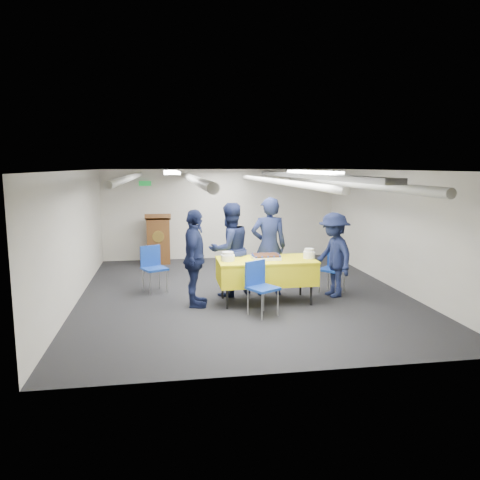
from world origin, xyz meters
The scene contains 14 objects.
ground centered at (0.00, 0.00, 0.00)m, with size 7.00×7.00×0.00m, color black.
room_shell centered at (0.09, 0.41, 1.81)m, with size 6.00×7.00×2.30m.
serving_table centered at (0.30, -0.63, 0.56)m, with size 1.70×0.88×0.77m.
sheet_cake centered at (0.30, -0.63, 0.81)m, with size 0.49×0.38×0.09m.
plate_stack_left centered at (-0.38, -0.68, 0.84)m, with size 0.24×0.24×0.16m.
plate_stack_right centered at (1.07, -0.68, 0.85)m, with size 0.21×0.21×0.17m.
podium centered at (-1.60, 3.05, 0.61)m, with size 0.62×0.53×1.25m.
chair_near centered at (0.05, -1.31, 0.53)m, with size 0.57×0.57×0.87m.
chair_right centered at (1.73, -0.20, 0.53)m, with size 0.59×0.59×0.87m.
chair_left centered at (-1.68, 0.43, 0.53)m, with size 0.56×0.56×0.87m.
sailor_a centered at (0.46, -0.16, 0.91)m, with size 0.66×0.44×1.82m, color black.
sailor_b centered at (-0.26, -0.09, 0.86)m, with size 0.84×0.65×1.72m, color black.
sailor_c centered at (-0.95, -0.69, 0.83)m, with size 0.98×0.41×1.66m, color black.
sailor_d centered at (1.60, -0.47, 0.77)m, with size 1.00×0.57×1.55m, color black.
Camera 1 is at (-1.42, -8.48, 2.38)m, focal length 35.00 mm.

